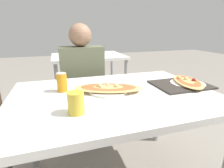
# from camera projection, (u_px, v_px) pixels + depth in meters

# --- Properties ---
(dining_table) EXTENTS (1.30, 0.89, 0.74)m
(dining_table) POSITION_uv_depth(u_px,v_px,m) (115.00, 103.00, 1.15)
(dining_table) COLOR white
(dining_table) RESTS_ON ground_plane
(chair_far_seated) EXTENTS (0.40, 0.40, 0.84)m
(chair_far_seated) POSITION_uv_depth(u_px,v_px,m) (82.00, 93.00, 1.88)
(chair_far_seated) COLOR #3F2D1E
(chair_far_seated) RESTS_ON ground_plane
(person_seated) EXTENTS (0.41, 0.24, 1.19)m
(person_seated) POSITION_uv_depth(u_px,v_px,m) (82.00, 76.00, 1.71)
(person_seated) COLOR #2D2D38
(person_seated) RESTS_ON ground_plane
(pizza_main) EXTENTS (0.49, 0.33, 0.06)m
(pizza_main) POSITION_uv_depth(u_px,v_px,m) (108.00, 88.00, 1.16)
(pizza_main) COLOR white
(pizza_main) RESTS_ON dining_table
(soda_can) EXTENTS (0.07, 0.07, 0.12)m
(soda_can) POSITION_uv_depth(u_px,v_px,m) (62.00, 82.00, 1.15)
(soda_can) COLOR orange
(soda_can) RESTS_ON dining_table
(drink_glass) EXTENTS (0.08, 0.08, 0.11)m
(drink_glass) POSITION_uv_depth(u_px,v_px,m) (76.00, 103.00, 0.85)
(drink_glass) COLOR gold
(drink_glass) RESTS_ON dining_table
(serving_tray) EXTENTS (0.39, 0.30, 0.01)m
(serving_tray) POSITION_uv_depth(u_px,v_px,m) (181.00, 85.00, 1.28)
(serving_tray) COLOR #332D28
(serving_tray) RESTS_ON dining_table
(pizza_second) EXTENTS (0.29, 0.40, 0.05)m
(pizza_second) POSITION_uv_depth(u_px,v_px,m) (188.00, 82.00, 1.29)
(pizza_second) COLOR white
(pizza_second) RESTS_ON dining_table
(background_table) EXTENTS (1.10, 0.80, 0.86)m
(background_table) POSITION_uv_depth(u_px,v_px,m) (86.00, 59.00, 2.73)
(background_table) COLOR white
(background_table) RESTS_ON ground_plane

